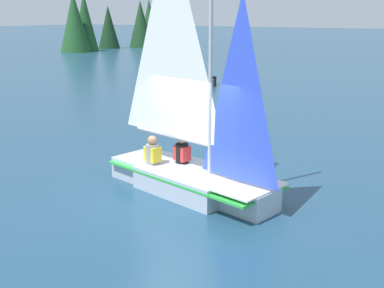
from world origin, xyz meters
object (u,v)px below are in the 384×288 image
sailor_crew (153,159)px  sailboat_main (190,154)px  sailor_helm (182,157)px  motorboat_distant (176,79)px

sailor_crew → sailboat_main: bearing=17.0°
sailor_helm → sailboat_main: bearing=-25.9°
sailboat_main → motorboat_distant: size_ratio=1.40×
sailor_helm → sailor_crew: (0.43, -0.53, 0.00)m
sailor_helm → sailor_crew: same height
sailor_crew → motorboat_distant: sailor_crew is taller
sailboat_main → motorboat_distant: sailboat_main is taller
sailor_crew → motorboat_distant: 16.08m
sailor_helm → sailor_crew: bearing=-128.9°
sailboat_main → sailor_helm: sailboat_main is taller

